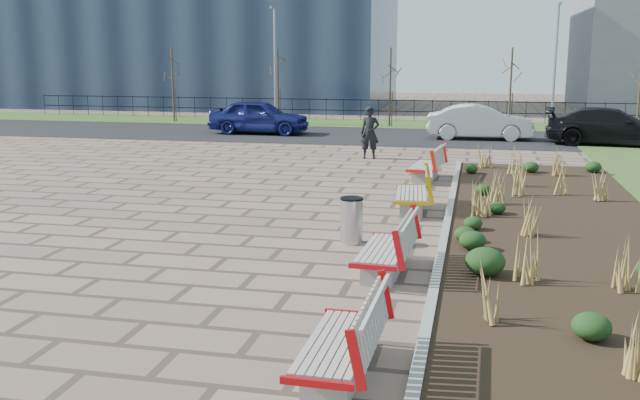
% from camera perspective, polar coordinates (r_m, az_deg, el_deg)
% --- Properties ---
extents(ground, '(120.00, 120.00, 0.00)m').
position_cam_1_polar(ground, '(11.97, -10.24, -6.75)').
color(ground, '#776152').
rests_on(ground, ground).
extents(planting_bed, '(4.50, 18.00, 0.10)m').
position_cam_1_polar(planting_bed, '(15.99, 18.50, -2.31)').
color(planting_bed, black).
rests_on(planting_bed, ground).
extents(planting_curb, '(0.16, 18.00, 0.15)m').
position_cam_1_polar(planting_curb, '(15.89, 10.13, -1.87)').
color(planting_curb, gray).
rests_on(planting_curb, ground).
extents(grass_verge_far, '(80.00, 5.00, 0.04)m').
position_cam_1_polar(grass_verge_far, '(38.89, 5.84, 6.09)').
color(grass_verge_far, '#33511E').
rests_on(grass_verge_far, ground).
extents(road, '(80.00, 7.00, 0.02)m').
position_cam_1_polar(road, '(32.97, 4.61, 5.10)').
color(road, black).
rests_on(road, ground).
extents(bench_a, '(0.94, 2.12, 1.00)m').
position_cam_1_polar(bench_a, '(8.42, 1.43, -10.99)').
color(bench_a, '#B20B0F').
rests_on(bench_a, ground).
extents(bench_b, '(0.99, 2.14, 1.00)m').
position_cam_1_polar(bench_b, '(12.30, 5.15, -3.68)').
color(bench_b, '#B70C14').
rests_on(bench_b, ground).
extents(bench_c, '(1.08, 2.17, 1.00)m').
position_cam_1_polar(bench_c, '(17.22, 7.33, 0.70)').
color(bench_c, '#CE9E0A').
rests_on(bench_c, ground).
extents(bench_d, '(1.11, 2.18, 1.00)m').
position_cam_1_polar(bench_d, '(21.64, 8.43, 2.90)').
color(bench_d, red).
rests_on(bench_d, ground).
extents(litter_bin, '(0.44, 0.44, 0.92)m').
position_cam_1_polar(litter_bin, '(14.24, 2.54, -1.69)').
color(litter_bin, '#B2B2B7').
rests_on(litter_bin, ground).
extents(pedestrian, '(0.72, 0.51, 1.87)m').
position_cam_1_polar(pedestrian, '(25.84, 4.00, 5.38)').
color(pedestrian, black).
rests_on(pedestrian, ground).
extents(car_blue, '(4.71, 1.91, 1.60)m').
position_cam_1_polar(car_blue, '(33.97, -4.89, 6.67)').
color(car_blue, navy).
rests_on(car_blue, road).
extents(car_silver, '(4.66, 1.79, 1.51)m').
position_cam_1_polar(car_silver, '(32.42, 12.67, 6.11)').
color(car_silver, '#B7BAC0').
rests_on(car_silver, road).
extents(car_black, '(5.44, 2.69, 1.52)m').
position_cam_1_polar(car_black, '(31.89, 22.28, 5.45)').
color(car_black, black).
rests_on(car_black, road).
extents(tree_a, '(1.40, 1.40, 4.00)m').
position_cam_1_polar(tree_a, '(40.50, -11.69, 8.99)').
color(tree_a, '#4C3D2D').
rests_on(tree_a, grass_verge_far).
extents(tree_b, '(1.40, 1.40, 4.00)m').
position_cam_1_polar(tree_b, '(38.45, -3.39, 9.08)').
color(tree_b, '#4C3D2D').
rests_on(tree_b, grass_verge_far).
extents(tree_c, '(1.40, 1.40, 4.00)m').
position_cam_1_polar(tree_c, '(37.26, 5.63, 8.97)').
color(tree_c, '#4C3D2D').
rests_on(tree_c, grass_verge_far).
extents(tree_d, '(1.40, 1.40, 4.00)m').
position_cam_1_polar(tree_d, '(37.03, 14.99, 8.62)').
color(tree_d, '#4C3D2D').
rests_on(tree_d, grass_verge_far).
extents(tree_e, '(1.40, 1.40, 4.00)m').
position_cam_1_polar(tree_e, '(37.75, 24.21, 8.05)').
color(tree_e, '#4C3D2D').
rests_on(tree_e, grass_verge_far).
extents(lamp_west, '(0.24, 0.60, 6.00)m').
position_cam_1_polar(lamp_west, '(37.94, -3.62, 10.56)').
color(lamp_west, gray).
rests_on(lamp_west, grass_verge_far).
extents(lamp_east, '(0.24, 0.60, 6.00)m').
position_cam_1_polar(lamp_east, '(36.63, 18.28, 9.97)').
color(lamp_east, gray).
rests_on(lamp_east, grass_verge_far).
extents(railing_fence, '(44.00, 0.10, 1.20)m').
position_cam_1_polar(railing_fence, '(40.32, 6.11, 7.16)').
color(railing_fence, black).
rests_on(railing_fence, grass_verge_far).
extents(building_glass, '(40.00, 14.00, 15.00)m').
position_cam_1_polar(building_glass, '(57.10, -15.73, 14.99)').
color(building_glass, '#192338').
rests_on(building_glass, ground).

